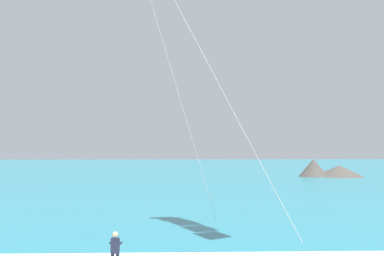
{
  "coord_description": "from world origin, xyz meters",
  "views": [
    {
      "loc": [
        1.31,
        -7.4,
        5.18
      ],
      "look_at": [
        2.06,
        15.37,
        5.9
      ],
      "focal_mm": 43.69,
      "sensor_mm": 36.0,
      "label": 1
    }
  ],
  "objects": [
    {
      "name": "sea",
      "position": [
        0.0,
        71.37,
        0.1
      ],
      "size": [
        200.0,
        120.0,
        0.2
      ],
      "primitive_type": "cube",
      "color": "teal",
      "rests_on": "ground"
    },
    {
      "name": "headland_right",
      "position": [
        23.95,
        60.76,
        1.09
      ],
      "size": [
        10.1,
        7.82,
        2.79
      ],
      "color": "#47423D",
      "rests_on": "ground"
    },
    {
      "name": "kitesurfer",
      "position": [
        -1.09,
        11.13,
        0.94
      ],
      "size": [
        0.55,
        0.53,
        1.69
      ],
      "color": "#191E38",
      "rests_on": "ground"
    }
  ]
}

